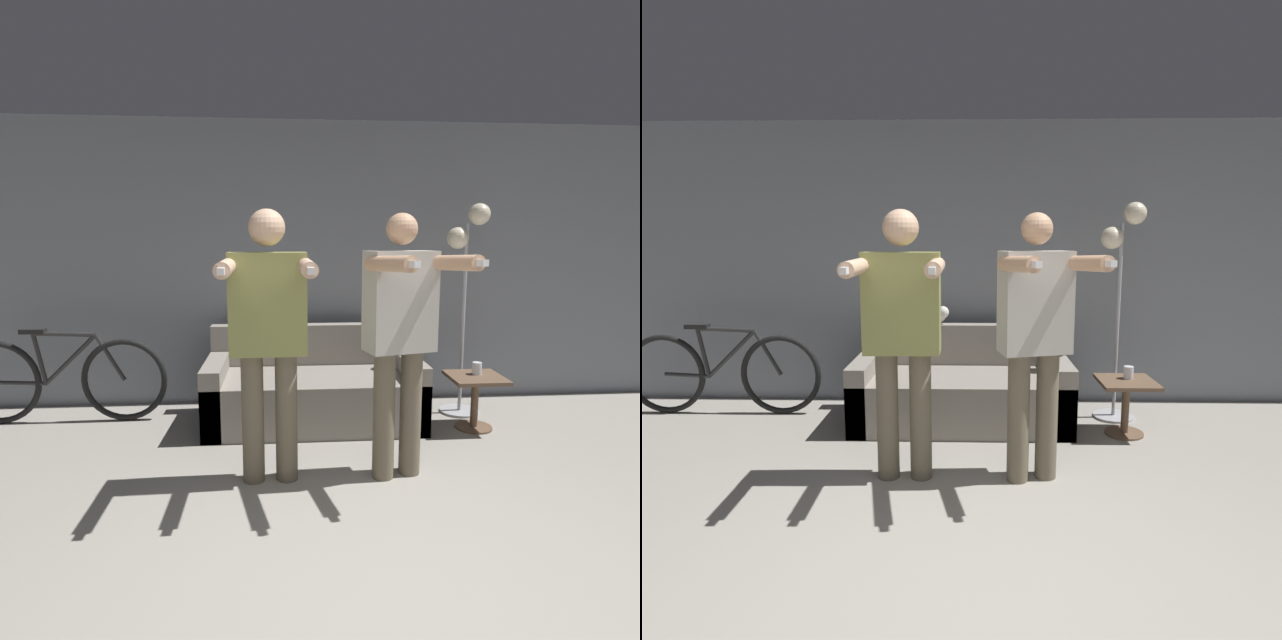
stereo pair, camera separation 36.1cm
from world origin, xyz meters
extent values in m
cube|color=gray|center=(0.00, 3.11, 1.30)|extent=(10.00, 0.05, 2.60)
cube|color=gray|center=(-0.19, 2.48, 0.21)|extent=(1.78, 0.87, 0.42)
cube|color=gray|center=(-0.19, 2.84, 0.60)|extent=(1.78, 0.14, 0.36)
cube|color=gray|center=(-1.00, 2.48, 0.28)|extent=(0.16, 0.87, 0.56)
cube|color=gray|center=(0.62, 2.48, 0.28)|extent=(0.16, 0.87, 0.56)
cylinder|color=#6B604C|center=(-0.64, 1.46, 0.42)|extent=(0.14, 0.14, 0.84)
cylinder|color=#6B604C|center=(-0.43, 1.47, 0.42)|extent=(0.14, 0.14, 0.84)
cube|color=#8C8E4C|center=(-0.53, 1.46, 1.15)|extent=(0.48, 0.23, 0.63)
sphere|color=#D8AD8C|center=(-0.53, 1.46, 1.61)|extent=(0.22, 0.22, 0.22)
cylinder|color=#D8AD8C|center=(-0.75, 1.21, 1.38)|extent=(0.10, 0.50, 0.10)
cube|color=white|center=(-0.75, 0.96, 1.38)|extent=(0.04, 0.12, 0.04)
cylinder|color=#D8AD8C|center=(-0.31, 1.22, 1.38)|extent=(0.10, 0.50, 0.10)
cube|color=white|center=(-0.30, 0.97, 1.38)|extent=(0.04, 0.12, 0.04)
cylinder|color=#6B604C|center=(0.20, 1.44, 0.42)|extent=(0.14, 0.14, 0.84)
cylinder|color=#6B604C|center=(0.38, 1.49, 0.42)|extent=(0.14, 0.14, 0.84)
cube|color=#B7B2A8|center=(0.29, 1.46, 1.15)|extent=(0.47, 0.32, 0.63)
sphere|color=tan|center=(0.29, 1.46, 1.60)|extent=(0.20, 0.20, 0.20)
cylinder|color=tan|center=(0.15, 1.17, 1.40)|extent=(0.21, 0.51, 0.11)
cube|color=white|center=(0.22, 0.93, 1.41)|extent=(0.06, 0.13, 0.04)
cylinder|color=tan|center=(0.55, 1.27, 1.40)|extent=(0.21, 0.51, 0.11)
cube|color=white|center=(0.61, 1.03, 1.41)|extent=(0.06, 0.13, 0.04)
ellipsoid|color=silver|center=(-0.49, 2.84, 0.84)|extent=(0.30, 0.13, 0.12)
sphere|color=silver|center=(-0.37, 2.84, 0.89)|extent=(0.11, 0.11, 0.11)
ellipsoid|color=silver|center=(-0.65, 2.86, 0.81)|extent=(0.16, 0.04, 0.04)
cone|color=silver|center=(-0.39, 2.82, 0.93)|extent=(0.03, 0.03, 0.03)
cone|color=silver|center=(-0.39, 2.86, 0.93)|extent=(0.03, 0.03, 0.03)
cylinder|color=#B2B2B7|center=(1.14, 2.62, 0.01)|extent=(0.34, 0.34, 0.02)
cylinder|color=#B2B2B7|center=(1.14, 2.62, 0.84)|extent=(0.03, 0.03, 1.67)
sphere|color=#F4E5C1|center=(1.24, 2.62, 1.75)|extent=(0.18, 0.18, 0.18)
sphere|color=#F4E5C1|center=(1.06, 2.62, 1.55)|extent=(0.18, 0.18, 0.18)
cylinder|color=brown|center=(1.12, 2.23, 0.01)|extent=(0.30, 0.30, 0.02)
cylinder|color=brown|center=(1.12, 2.23, 0.21)|extent=(0.06, 0.06, 0.41)
cube|color=brown|center=(1.12, 2.23, 0.43)|extent=(0.43, 0.43, 0.03)
cylinder|color=silver|center=(1.14, 2.28, 0.49)|extent=(0.08, 0.08, 0.10)
torus|color=black|center=(-1.79, 2.64, 0.36)|extent=(0.71, 0.05, 0.71)
torus|color=black|center=(-2.83, 2.64, 0.36)|extent=(0.71, 0.05, 0.71)
cylinder|color=#282828|center=(-2.22, 2.64, 0.55)|extent=(0.45, 0.04, 0.44)
cylinder|color=#282828|center=(-2.47, 2.64, 0.55)|extent=(0.11, 0.04, 0.43)
cylinder|color=#282828|center=(-2.25, 2.64, 0.76)|extent=(0.50, 0.04, 0.05)
cylinder|color=#282828|center=(-2.63, 2.64, 0.35)|extent=(0.39, 0.04, 0.05)
cylinder|color=#282828|center=(-1.90, 2.64, 0.55)|extent=(0.25, 0.04, 0.41)
cube|color=black|center=(-2.50, 2.64, 0.79)|extent=(0.20, 0.07, 0.04)
camera|label=1|loc=(-0.45, -1.58, 1.53)|focal=28.00mm
camera|label=2|loc=(-0.09, -1.59, 1.53)|focal=28.00mm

